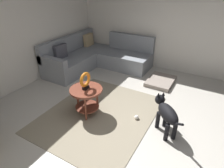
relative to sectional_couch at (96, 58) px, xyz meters
The scene contains 10 objects.
ground_plane 2.85m from the sectional_couch, 134.48° to the right, with size 6.00×6.00×0.10m, color #B7B2A8.
wall_back 2.43m from the sectional_couch, 155.18° to the left, with size 6.00×0.12×2.70m, color silver.
wall_right 2.47m from the sectional_couch, 64.73° to the right, with size 0.12×6.00×2.70m, color silver.
area_rug 2.28m from the sectional_couch, 144.24° to the right, with size 2.30×1.90×0.01m, color gray.
sectional_couch is the anchor object (origin of this frame).
side_table 2.21m from the sectional_couch, 150.23° to the right, with size 0.60×0.60×0.54m.
torus_sculpture 2.24m from the sectional_couch, 150.23° to the right, with size 0.28×0.08×0.33m.
dog_bed_mat 1.96m from the sectional_couch, 90.16° to the right, with size 0.80×0.60×0.09m, color gray.
dog 3.02m from the sectional_couch, 123.63° to the right, with size 0.65×0.62×0.63m.
dog_toy_ball 2.57m from the sectional_couch, 129.07° to the right, with size 0.08×0.08×0.08m, color silver.
Camera 1 is at (-2.30, -0.97, 2.30)m, focal length 30.91 mm.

